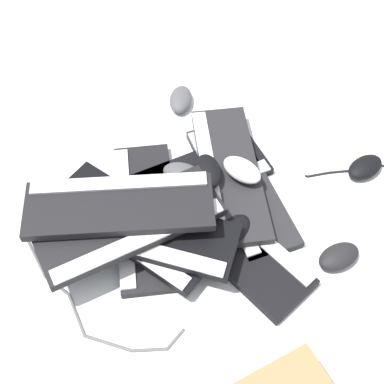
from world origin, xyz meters
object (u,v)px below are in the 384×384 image
object	(u,v)px
mouse_2	(183,174)
mouse_4	(233,231)
mouse_0	(187,176)
keyboard_7	(131,225)
keyboard_6	(146,231)
keyboard_3	(190,180)
mouse_7	(181,99)
mouse_5	(208,171)
keyboard_2	(240,186)
keyboard_5	(132,225)
keyboard_4	(229,173)
keyboard_0	(145,215)
keyboard_8	(119,205)
mouse_6	(339,257)
mouse_1	(242,170)
mouse_3	(365,167)
keyboard_1	(232,241)

from	to	relation	value
mouse_2	mouse_4	size ratio (longest dim) A/B	1.00
mouse_0	keyboard_7	bearing A→B (deg)	-112.43
keyboard_6	keyboard_7	xyz separation A→B (m)	(0.03, -0.01, 0.03)
keyboard_3	mouse_2	bearing A→B (deg)	-3.79
mouse_0	mouse_7	bearing A→B (deg)	107.02
mouse_5	keyboard_6	bearing A→B (deg)	-52.37
keyboard_2	keyboard_5	xyz separation A→B (m)	(0.31, 0.04, 0.03)
mouse_7	keyboard_4	bearing A→B (deg)	29.85
keyboard_0	keyboard_8	bearing A→B (deg)	24.30
keyboard_5	keyboard_7	distance (m)	0.07
keyboard_4	mouse_6	size ratio (longest dim) A/B	4.20
keyboard_7	mouse_0	xyz separation A→B (m)	(-0.19, -0.13, -0.05)
keyboard_7	mouse_1	bearing A→B (deg)	-166.54
mouse_5	mouse_7	xyz separation A→B (m)	(-0.04, -0.32, -0.06)
keyboard_4	mouse_6	xyz separation A→B (m)	(-0.16, 0.31, -0.02)
mouse_0	keyboard_8	bearing A→B (deg)	-123.98
mouse_4	mouse_7	distance (m)	0.49
mouse_0	mouse_3	distance (m)	0.49
keyboard_3	keyboard_5	bearing A→B (deg)	28.11
keyboard_3	mouse_3	size ratio (longest dim) A/B	4.12
mouse_3	mouse_6	distance (m)	0.30
mouse_0	mouse_6	world-z (taller)	mouse_0
mouse_2	keyboard_5	bearing A→B (deg)	-110.41
keyboard_1	keyboard_6	distance (m)	0.22
keyboard_2	mouse_5	bearing A→B (deg)	-20.07
keyboard_2	mouse_1	world-z (taller)	mouse_1
keyboard_4	mouse_7	world-z (taller)	keyboard_4
mouse_5	mouse_6	bearing A→B (deg)	44.46
mouse_3	keyboard_0	bearing A→B (deg)	158.58
keyboard_2	keyboard_3	size ratio (longest dim) A/B	0.97
keyboard_7	keyboard_6	bearing A→B (deg)	160.89
keyboard_4	mouse_0	distance (m)	0.11
keyboard_1	mouse_2	xyz separation A→B (m)	(0.05, -0.21, 0.04)
keyboard_0	keyboard_4	xyz separation A→B (m)	(-0.24, -0.03, 0.03)
keyboard_7	mouse_4	world-z (taller)	keyboard_7
keyboard_6	mouse_6	distance (m)	0.47
keyboard_0	mouse_5	distance (m)	0.20
keyboard_2	mouse_5	distance (m)	0.11
keyboard_0	mouse_6	size ratio (longest dim) A/B	4.21
keyboard_3	mouse_2	world-z (taller)	mouse_2
keyboard_7	mouse_2	size ratio (longest dim) A/B	4.14
keyboard_0	mouse_7	distance (m)	0.41
keyboard_5	mouse_3	distance (m)	0.65
keyboard_3	keyboard_7	bearing A→B (deg)	34.80
mouse_2	keyboard_4	bearing A→B (deg)	22.91
keyboard_1	keyboard_4	distance (m)	0.19
keyboard_2	keyboard_4	bearing A→B (deg)	-55.84
keyboard_5	mouse_5	world-z (taller)	mouse_5
mouse_0	mouse_1	distance (m)	0.15
mouse_0	mouse_5	bearing A→B (deg)	6.15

